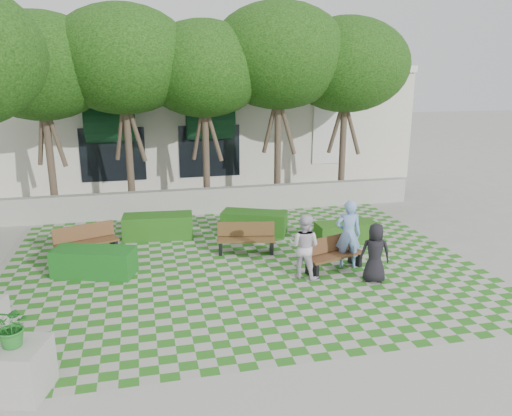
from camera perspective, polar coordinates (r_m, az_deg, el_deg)
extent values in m
plane|color=gray|center=(12.26, -0.67, -8.30)|extent=(90.00, 90.00, 0.00)
plane|color=#2B721E|center=(13.16, -1.63, -6.56)|extent=(12.00, 12.00, 0.00)
cube|color=#9E9B93|center=(8.33, 6.91, -20.99)|extent=(16.00, 2.00, 0.01)
cube|color=#9E9B93|center=(17.90, -5.02, 0.87)|extent=(15.00, 0.36, 0.90)
cube|color=#4E301A|center=(12.87, 8.96, -5.38)|extent=(1.67, 0.98, 0.05)
cube|color=#4E301A|center=(12.95, 8.33, -4.09)|extent=(1.55, 0.63, 0.40)
cube|color=black|center=(12.51, 6.44, -6.91)|extent=(0.23, 0.45, 0.39)
cube|color=black|center=(13.40, 11.24, -5.58)|extent=(0.23, 0.45, 0.39)
cube|color=#50371B|center=(13.88, -1.14, -3.62)|extent=(1.67, 0.80, 0.05)
cube|color=#50371B|center=(14.03, -1.16, -2.38)|extent=(1.59, 0.43, 0.40)
cube|color=black|center=(13.96, -4.07, -4.43)|extent=(0.18, 0.45, 0.39)
cube|color=black|center=(13.98, 1.79, -4.38)|extent=(0.18, 0.45, 0.39)
cube|color=#57361D|center=(14.35, -18.76, -3.79)|extent=(1.72, 1.04, 0.05)
cube|color=#57361D|center=(14.49, -19.10, -2.60)|extent=(1.59, 0.68, 0.41)
cube|color=black|center=(14.27, -21.53, -5.06)|extent=(0.24, 0.46, 0.40)
cube|color=black|center=(14.60, -15.92, -4.10)|extent=(0.24, 0.46, 0.40)
cube|color=#204D14|center=(14.98, 10.22, -2.79)|extent=(1.79, 0.76, 0.62)
cube|color=#1B4A13|center=(15.58, -0.20, -1.67)|extent=(2.15, 1.55, 0.70)
cube|color=#1E5015|center=(15.46, -11.13, -2.06)|extent=(2.13, 0.99, 0.73)
cube|color=#16531B|center=(13.07, -18.00, -5.90)|extent=(2.12, 1.38, 0.69)
cube|color=#9E9B93|center=(8.98, -25.51, -16.36)|extent=(1.05, 1.05, 0.85)
imported|color=#247627|center=(8.63, -26.10, -12.04)|extent=(0.71, 0.66, 0.66)
imported|color=#7A9FDE|center=(12.96, 10.49, -2.98)|extent=(0.74, 0.58, 1.79)
imported|color=black|center=(12.29, 13.44, -5.02)|extent=(0.82, 0.66, 1.45)
imported|color=silver|center=(12.23, 5.53, -4.39)|extent=(0.99, 0.95, 1.60)
cylinder|color=#47382B|center=(19.06, -22.41, 4.87)|extent=(0.26, 0.26, 3.64)
ellipsoid|color=#1E4C11|center=(18.80, -23.45, 14.64)|extent=(4.80, 4.80, 3.60)
cylinder|color=#47382B|center=(18.80, -14.27, 5.69)|extent=(0.26, 0.26, 3.81)
ellipsoid|color=#1E4C11|center=(18.56, -14.99, 16.09)|extent=(5.00, 5.00, 3.75)
cylinder|color=#47382B|center=(18.97, -5.73, 5.83)|extent=(0.26, 0.26, 3.58)
ellipsoid|color=#1E4C11|center=(18.71, -6.00, 15.54)|extent=(4.60, 4.60, 3.45)
cylinder|color=#47382B|center=(19.50, 2.48, 6.66)|extent=(0.26, 0.26, 3.92)
ellipsoid|color=#1E4C11|center=(19.28, 2.61, 16.99)|extent=(5.20, 5.20, 3.90)
cylinder|color=#47382B|center=(20.41, 9.85, 6.52)|extent=(0.26, 0.26, 3.70)
ellipsoid|color=#1E4C11|center=(20.18, 10.29, 15.81)|extent=(4.80, 4.80, 3.60)
cube|color=beige|center=(25.50, -5.54, 9.90)|extent=(18.00, 8.00, 5.00)
cube|color=white|center=(21.43, -4.19, 15.58)|extent=(18.00, 0.30, 0.30)
cube|color=black|center=(22.92, 8.53, 8.42)|extent=(1.40, 0.10, 2.40)
cylinder|color=#0F381C|center=(21.25, -16.31, 9.61)|extent=(3.00, 1.80, 1.80)
cube|color=black|center=(21.42, -16.03, 5.89)|extent=(2.60, 0.08, 2.20)
cylinder|color=#0F381C|center=(21.42, -5.42, 10.20)|extent=(3.00, 1.80, 1.80)
cube|color=black|center=(21.59, -5.32, 6.49)|extent=(2.60, 0.08, 2.20)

